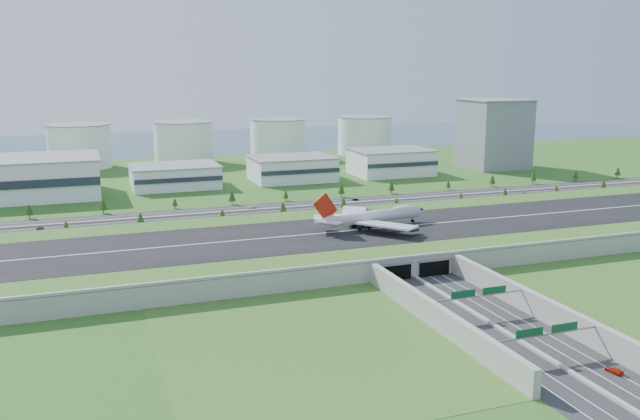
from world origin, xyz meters
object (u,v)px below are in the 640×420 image
object	(u,v)px
car_2	(468,292)
car_3	(614,370)
car_4	(40,228)
office_tower	(494,134)
fuel_tank_a	(80,146)
car_7	(252,207)
car_0	(439,306)
car_5	(355,199)
car_6	(524,193)
boeing_747	(372,216)
car_1	(496,349)

from	to	relation	value
car_2	car_3	size ratio (longest dim) A/B	0.99
car_3	car_4	world-z (taller)	car_3
car_4	office_tower	bearing A→B (deg)	-83.34
fuel_tank_a	car_7	bearing A→B (deg)	-66.09
office_tower	fuel_tank_a	bearing A→B (deg)	160.23
car_0	car_5	size ratio (longest dim) A/B	0.98
office_tower	car_6	bearing A→B (deg)	-114.11
car_0	car_4	bearing A→B (deg)	140.16
office_tower	car_0	bearing A→B (deg)	-126.74
car_0	car_7	distance (m)	186.34
boeing_747	car_4	distance (m)	171.13
boeing_747	car_7	size ratio (longest dim) A/B	11.33
fuel_tank_a	car_5	world-z (taller)	fuel_tank_a
car_1	car_5	distance (m)	229.49
car_1	car_5	size ratio (longest dim) A/B	0.99
car_0	car_5	world-z (taller)	car_0
fuel_tank_a	car_1	size ratio (longest dim) A/B	12.52
office_tower	car_0	size ratio (longest dim) A/B	13.90
car_0	car_5	bearing A→B (deg)	87.81
office_tower	boeing_747	size ratio (longest dim) A/B	0.90
car_1	car_3	bearing A→B (deg)	-68.40
car_1	office_tower	bearing A→B (deg)	34.69
car_2	car_6	xyz separation A→B (m)	(141.64, 159.26, -0.05)
car_1	car_6	bearing A→B (deg)	30.33
boeing_747	car_5	size ratio (longest dim) A/B	15.04
boeing_747	car_7	world-z (taller)	boeing_747
office_tower	boeing_747	xyz separation A→B (m)	(-194.77, -191.76, -14.12)
car_5	fuel_tank_a	bearing A→B (deg)	-119.03
car_1	car_4	size ratio (longest dim) A/B	1.01
office_tower	fuel_tank_a	size ratio (longest dim) A/B	1.10
car_0	car_7	bearing A→B (deg)	108.00
car_0	car_1	world-z (taller)	car_0
office_tower	car_7	xyz separation A→B (m)	(-227.71, -93.20, -26.60)
car_3	car_7	bearing A→B (deg)	-91.73
office_tower	car_2	world-z (taller)	office_tower
car_4	car_5	distance (m)	182.46
car_2	car_7	size ratio (longest dim) A/B	0.97
car_4	car_2	bearing A→B (deg)	-147.44
car_0	car_1	distance (m)	37.93
car_2	car_4	world-z (taller)	car_2
car_1	car_0	bearing A→B (deg)	64.42
car_4	car_7	bearing A→B (deg)	-93.78
car_1	car_4	distance (m)	247.61
office_tower	car_3	bearing A→B (deg)	-119.06
office_tower	car_4	xyz separation A→B (m)	(-343.00, -107.17, -26.71)
office_tower	fuel_tank_a	world-z (taller)	office_tower
office_tower	car_6	distance (m)	123.17
car_0	car_1	xyz separation A→B (m)	(-2.58, -37.84, -0.02)
office_tower	boeing_747	distance (m)	273.69
car_4	car_6	size ratio (longest dim) A/B	0.81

